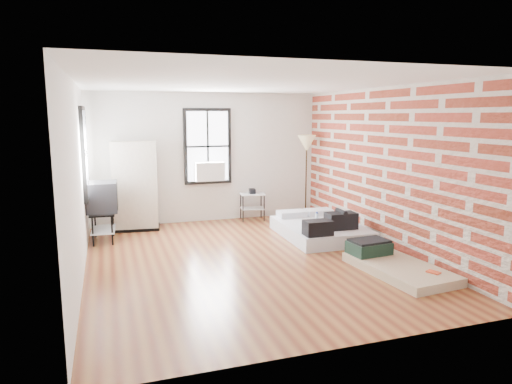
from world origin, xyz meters
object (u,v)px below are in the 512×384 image
object	(u,v)px
mattress_main	(321,228)
floor_lamp	(307,147)
wardrobe	(135,186)
tv_stand	(102,199)
mattress_bare	(392,263)
side_table	(252,199)

from	to	relation	value
mattress_main	floor_lamp	bearing A→B (deg)	76.94
wardrobe	tv_stand	distance (m)	0.97
mattress_bare	tv_stand	world-z (taller)	tv_stand
mattress_main	floor_lamp	distance (m)	2.20
side_table	wardrobe	bearing A→B (deg)	-178.40
mattress_main	mattress_bare	distance (m)	2.08
wardrobe	tv_stand	world-z (taller)	wardrobe
side_table	tv_stand	distance (m)	3.27
mattress_main	wardrobe	world-z (taller)	wardrobe
mattress_main	mattress_bare	xyz separation A→B (m)	(0.17, -2.07, -0.06)
tv_stand	side_table	bearing A→B (deg)	16.58
wardrobe	side_table	size ratio (longest dim) A/B	2.55
floor_lamp	tv_stand	world-z (taller)	floor_lamp
wardrobe	tv_stand	xyz separation A→B (m)	(-0.64, -0.72, -0.10)
tv_stand	mattress_bare	bearing A→B (deg)	-34.14
wardrobe	floor_lamp	size ratio (longest dim) A/B	0.96
side_table	floor_lamp	world-z (taller)	floor_lamp
mattress_bare	side_table	bearing A→B (deg)	98.93
mattress_main	floor_lamp	xyz separation A→B (m)	(0.41, 1.59, 1.45)
tv_stand	mattress_main	bearing A→B (deg)	-11.65
mattress_main	side_table	size ratio (longest dim) A/B	2.75
mattress_main	tv_stand	distance (m)	4.13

